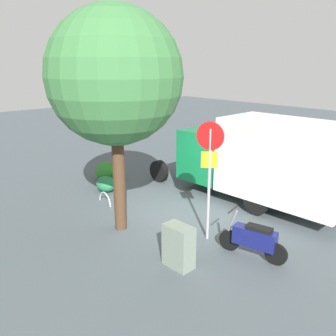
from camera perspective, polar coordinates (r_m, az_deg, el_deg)
ground_plane at (r=11.83m, az=1.46°, el=-7.21°), size 60.00×60.00×0.00m
box_truck_near at (r=12.54m, az=14.88°, el=1.63°), size 7.72×2.52×3.03m
motorcycle at (r=9.33m, az=13.76°, el=-11.10°), size 1.78×0.70×1.20m
stop_sign at (r=9.42m, az=6.74°, el=0.80°), size 0.71×0.33×3.35m
street_tree at (r=9.77m, az=-8.64°, el=14.32°), size 3.69×3.69×6.29m
utility_cabinet at (r=8.71m, az=1.73°, el=-12.57°), size 0.76×0.47×1.08m
bike_rack_hoop at (r=12.75m, az=-10.16°, el=-5.66°), size 0.85×0.13×0.85m
shrub_near_sign at (r=13.80m, az=-10.02°, el=-2.59°), size 0.87×0.71×0.59m
shrub_mid_verge at (r=15.06m, az=-9.89°, el=-0.56°), size 1.14×0.93×0.78m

